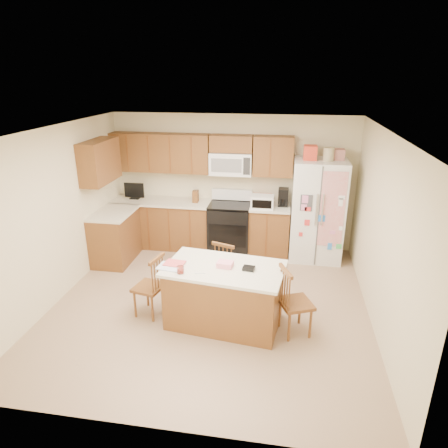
% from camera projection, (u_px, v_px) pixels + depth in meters
% --- Properties ---
extents(ground, '(4.50, 4.50, 0.00)m').
position_uv_depth(ground, '(211.00, 303.00, 5.87)').
color(ground, tan).
rests_on(ground, ground).
extents(room_shell, '(4.60, 4.60, 2.52)m').
position_uv_depth(room_shell, '(209.00, 211.00, 5.36)').
color(room_shell, beige).
rests_on(room_shell, ground).
extents(cabinetry, '(3.36, 1.56, 2.15)m').
position_uv_depth(cabinetry, '(176.00, 204.00, 7.35)').
color(cabinetry, brown).
rests_on(cabinetry, ground).
extents(stove, '(0.76, 0.65, 1.13)m').
position_uv_depth(stove, '(230.00, 227.00, 7.49)').
color(stove, black).
rests_on(stove, ground).
extents(refrigerator, '(0.90, 0.79, 2.04)m').
position_uv_depth(refrigerator, '(317.00, 209.00, 7.04)').
color(refrigerator, white).
rests_on(refrigerator, ground).
extents(island, '(1.67, 1.08, 0.92)m').
position_uv_depth(island, '(224.00, 295.00, 5.29)').
color(island, brown).
rests_on(island, ground).
extents(windsor_chair_left, '(0.45, 0.46, 0.90)m').
position_uv_depth(windsor_chair_left, '(150.00, 287.00, 5.48)').
color(windsor_chair_left, brown).
rests_on(windsor_chair_left, ground).
extents(windsor_chair_back, '(0.47, 0.46, 0.88)m').
position_uv_depth(windsor_chair_back, '(227.00, 269.00, 6.01)').
color(windsor_chair_back, brown).
rests_on(windsor_chair_back, ground).
extents(windsor_chair_right, '(0.51, 0.52, 0.94)m').
position_uv_depth(windsor_chair_right, '(294.00, 303.00, 5.07)').
color(windsor_chair_right, brown).
rests_on(windsor_chair_right, ground).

